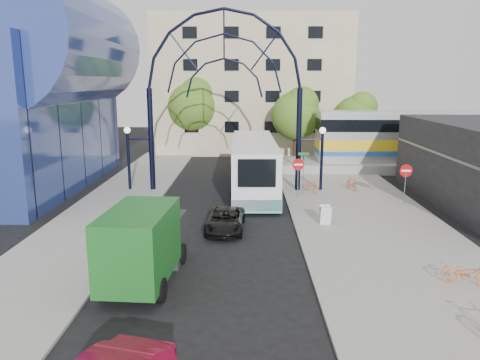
{
  "coord_description": "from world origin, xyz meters",
  "views": [
    {
      "loc": [
        1.51,
        -17.49,
        7.43
      ],
      "look_at": [
        1.16,
        6.0,
        2.47
      ],
      "focal_mm": 35.0,
      "sensor_mm": 36.0,
      "label": 1
    }
  ],
  "objects_px": {
    "sandwich_board": "(325,213)",
    "bike_near_b": "(352,183)",
    "tree_north_c": "(357,115)",
    "black_suv": "(225,220)",
    "tree_north_b": "(194,103)",
    "bike_far_a": "(467,273)",
    "street_name_sign": "(303,164)",
    "gateway_arch": "(224,64)",
    "do_not_enter_sign": "(406,175)",
    "city_bus": "(254,165)",
    "bike_near_a": "(311,185)",
    "tree_north_a": "(297,113)",
    "train_car": "(467,136)",
    "stop_sign": "(298,168)",
    "green_truck": "(146,242)"
  },
  "relations": [
    {
      "from": "sandwich_board",
      "to": "bike_near_b",
      "type": "xyz_separation_m",
      "value": [
        3.12,
        8.02,
        -0.18
      ]
    },
    {
      "from": "tree_north_c",
      "to": "black_suv",
      "type": "height_order",
      "value": "tree_north_c"
    },
    {
      "from": "tree_north_b",
      "to": "bike_far_a",
      "type": "height_order",
      "value": "tree_north_b"
    },
    {
      "from": "sandwich_board",
      "to": "black_suv",
      "type": "xyz_separation_m",
      "value": [
        -5.17,
        -0.8,
        -0.18
      ]
    },
    {
      "from": "tree_north_c",
      "to": "black_suv",
      "type": "relative_size",
      "value": 1.62
    },
    {
      "from": "street_name_sign",
      "to": "sandwich_board",
      "type": "bearing_deg",
      "value": -86.54
    },
    {
      "from": "gateway_arch",
      "to": "do_not_enter_sign",
      "type": "bearing_deg",
      "value": -19.99
    },
    {
      "from": "street_name_sign",
      "to": "do_not_enter_sign",
      "type": "bearing_deg",
      "value": -24.16
    },
    {
      "from": "gateway_arch",
      "to": "bike_near_b",
      "type": "relative_size",
      "value": 9.2
    },
    {
      "from": "street_name_sign",
      "to": "city_bus",
      "type": "bearing_deg",
      "value": 156.71
    },
    {
      "from": "bike_near_a",
      "to": "do_not_enter_sign",
      "type": "bearing_deg",
      "value": -62.46
    },
    {
      "from": "bike_far_a",
      "to": "city_bus",
      "type": "bearing_deg",
      "value": 44.44
    },
    {
      "from": "sandwich_board",
      "to": "black_suv",
      "type": "distance_m",
      "value": 5.23
    },
    {
      "from": "sandwich_board",
      "to": "tree_north_a",
      "type": "distance_m",
      "value": 20.33
    },
    {
      "from": "black_suv",
      "to": "bike_near_b",
      "type": "height_order",
      "value": "black_suv"
    },
    {
      "from": "sandwich_board",
      "to": "tree_north_b",
      "type": "height_order",
      "value": "tree_north_b"
    },
    {
      "from": "train_car",
      "to": "black_suv",
      "type": "height_order",
      "value": "train_car"
    },
    {
      "from": "city_bus",
      "to": "bike_near_b",
      "type": "xyz_separation_m",
      "value": [
        6.75,
        0.01,
        -1.28
      ]
    },
    {
      "from": "city_bus",
      "to": "black_suv",
      "type": "relative_size",
      "value": 3.21
    },
    {
      "from": "train_car",
      "to": "city_bus",
      "type": "distance_m",
      "value": 19.75
    },
    {
      "from": "sandwich_board",
      "to": "bike_near_a",
      "type": "height_order",
      "value": "sandwich_board"
    },
    {
      "from": "street_name_sign",
      "to": "sandwich_board",
      "type": "distance_m",
      "value": 6.78
    },
    {
      "from": "stop_sign",
      "to": "train_car",
      "type": "relative_size",
      "value": 0.1
    },
    {
      "from": "tree_north_c",
      "to": "city_bus",
      "type": "distance_m",
      "value": 17.41
    },
    {
      "from": "city_bus",
      "to": "bike_near_a",
      "type": "bearing_deg",
      "value": -9.54
    },
    {
      "from": "do_not_enter_sign",
      "to": "tree_north_b",
      "type": "xyz_separation_m",
      "value": [
        -14.88,
        19.93,
        3.29
      ]
    },
    {
      "from": "tree_north_a",
      "to": "bike_near_b",
      "type": "distance_m",
      "value": 12.86
    },
    {
      "from": "train_car",
      "to": "sandwich_board",
      "type": "bearing_deg",
      "value": -131.95
    },
    {
      "from": "green_truck",
      "to": "sandwich_board",
      "type": "bearing_deg",
      "value": 44.27
    },
    {
      "from": "green_truck",
      "to": "black_suv",
      "type": "height_order",
      "value": "green_truck"
    },
    {
      "from": "city_bus",
      "to": "black_suv",
      "type": "height_order",
      "value": "city_bus"
    },
    {
      "from": "city_bus",
      "to": "green_truck",
      "type": "xyz_separation_m",
      "value": [
        -4.29,
        -14.75,
        -0.37
      ]
    },
    {
      "from": "do_not_enter_sign",
      "to": "train_car",
      "type": "height_order",
      "value": "train_car"
    },
    {
      "from": "tree_north_b",
      "to": "green_truck",
      "type": "xyz_separation_m",
      "value": [
        1.57,
        -30.69,
        -3.79
      ]
    },
    {
      "from": "stop_sign",
      "to": "do_not_enter_sign",
      "type": "relative_size",
      "value": 1.01
    },
    {
      "from": "train_car",
      "to": "bike_near_a",
      "type": "distance_m",
      "value": 16.72
    },
    {
      "from": "bike_near_a",
      "to": "tree_north_c",
      "type": "bearing_deg",
      "value": 37.61
    },
    {
      "from": "tree_north_a",
      "to": "bike_far_a",
      "type": "bearing_deg",
      "value": -82.77
    },
    {
      "from": "sandwich_board",
      "to": "tree_north_c",
      "type": "bearing_deg",
      "value": 73.45
    },
    {
      "from": "street_name_sign",
      "to": "black_suv",
      "type": "distance_m",
      "value": 8.96
    },
    {
      "from": "stop_sign",
      "to": "tree_north_a",
      "type": "xyz_separation_m",
      "value": [
        1.32,
        13.93,
        2.61
      ]
    },
    {
      "from": "do_not_enter_sign",
      "to": "green_truck",
      "type": "distance_m",
      "value": 17.13
    },
    {
      "from": "black_suv",
      "to": "city_bus",
      "type": "bearing_deg",
      "value": 82.24
    },
    {
      "from": "tree_north_a",
      "to": "city_bus",
      "type": "relative_size",
      "value": 0.54
    },
    {
      "from": "green_truck",
      "to": "bike_far_a",
      "type": "relative_size",
      "value": 3.42
    },
    {
      "from": "stop_sign",
      "to": "street_name_sign",
      "type": "distance_m",
      "value": 0.74
    },
    {
      "from": "bike_near_a",
      "to": "bike_near_b",
      "type": "height_order",
      "value": "bike_near_b"
    },
    {
      "from": "tree_north_b",
      "to": "bike_near_a",
      "type": "relative_size",
      "value": 4.87
    },
    {
      "from": "street_name_sign",
      "to": "bike_near_b",
      "type": "distance_m",
      "value": 4.1
    },
    {
      "from": "bike_near_b",
      "to": "bike_far_a",
      "type": "distance_m",
      "value": 15.37
    }
  ]
}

